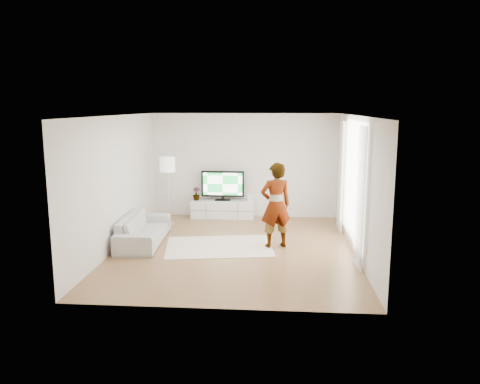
# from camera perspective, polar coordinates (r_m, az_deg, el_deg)

# --- Properties ---
(floor) EXTENTS (6.00, 6.00, 0.00)m
(floor) POSITION_cam_1_polar(r_m,az_deg,el_deg) (10.02, -0.67, -6.92)
(floor) COLOR #906141
(floor) RESTS_ON ground
(ceiling) EXTENTS (6.00, 6.00, 0.00)m
(ceiling) POSITION_cam_1_polar(r_m,az_deg,el_deg) (9.56, -0.71, 9.30)
(ceiling) COLOR white
(ceiling) RESTS_ON wall_back
(wall_left) EXTENTS (0.02, 6.00, 2.80)m
(wall_left) POSITION_cam_1_polar(r_m,az_deg,el_deg) (10.22, -14.79, 1.14)
(wall_left) COLOR silver
(wall_left) RESTS_ON floor
(wall_right) EXTENTS (0.02, 6.00, 2.80)m
(wall_right) POSITION_cam_1_polar(r_m,az_deg,el_deg) (9.80, 14.04, 0.78)
(wall_right) COLOR silver
(wall_right) RESTS_ON floor
(wall_back) EXTENTS (5.00, 0.02, 2.80)m
(wall_back) POSITION_cam_1_polar(r_m,az_deg,el_deg) (12.65, 0.52, 3.24)
(wall_back) COLOR silver
(wall_back) RESTS_ON floor
(wall_front) EXTENTS (5.00, 0.02, 2.80)m
(wall_front) POSITION_cam_1_polar(r_m,az_deg,el_deg) (6.77, -2.95, -3.19)
(wall_front) COLOR silver
(wall_front) RESTS_ON floor
(window) EXTENTS (0.01, 2.60, 2.50)m
(window) POSITION_cam_1_polar(r_m,az_deg,el_deg) (10.08, 13.66, 1.35)
(window) COLOR white
(window) RESTS_ON wall_right
(curtain_near) EXTENTS (0.04, 0.70, 2.60)m
(curtain_near) POSITION_cam_1_polar(r_m,az_deg,el_deg) (8.82, 14.44, -0.62)
(curtain_near) COLOR white
(curtain_near) RESTS_ON floor
(curtain_far) EXTENTS (0.04, 0.70, 2.60)m
(curtain_far) POSITION_cam_1_polar(r_m,az_deg,el_deg) (11.35, 12.21, 1.90)
(curtain_far) COLOR white
(curtain_far) RESTS_ON floor
(media_console) EXTENTS (1.69, 0.48, 0.48)m
(media_console) POSITION_cam_1_polar(r_m,az_deg,el_deg) (12.68, -2.12, -2.10)
(media_console) COLOR white
(media_console) RESTS_ON floor
(television) EXTENTS (1.15, 0.23, 0.80)m
(television) POSITION_cam_1_polar(r_m,az_deg,el_deg) (12.57, -2.12, 0.92)
(television) COLOR black
(television) RESTS_ON media_console
(game_console) EXTENTS (0.09, 0.17, 0.22)m
(game_console) POSITION_cam_1_polar(r_m,az_deg,el_deg) (12.54, 1.23, -0.60)
(game_console) COLOR white
(game_console) RESTS_ON media_console
(potted_plant) EXTENTS (0.22, 0.22, 0.35)m
(potted_plant) POSITION_cam_1_polar(r_m,az_deg,el_deg) (12.69, -5.35, -0.22)
(potted_plant) COLOR #3F7238
(potted_plant) RESTS_ON media_console
(rug) EXTENTS (2.48, 1.96, 0.01)m
(rug) POSITION_cam_1_polar(r_m,az_deg,el_deg) (10.17, -2.59, -6.63)
(rug) COLOR #F1E3CE
(rug) RESTS_ON floor
(player) EXTENTS (0.77, 0.62, 1.82)m
(player) POSITION_cam_1_polar(r_m,az_deg,el_deg) (9.94, 4.37, -1.60)
(player) COLOR #334772
(player) RESTS_ON rug
(sofa) EXTENTS (0.94, 2.16, 0.62)m
(sofa) POSITION_cam_1_polar(r_m,az_deg,el_deg) (10.56, -11.68, -4.48)
(sofa) COLOR #B6B6B1
(sofa) RESTS_ON floor
(floor_lamp) EXTENTS (0.38, 0.38, 1.73)m
(floor_lamp) POSITION_cam_1_polar(r_m,az_deg,el_deg) (11.95, -8.81, 2.98)
(floor_lamp) COLOR silver
(floor_lamp) RESTS_ON floor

